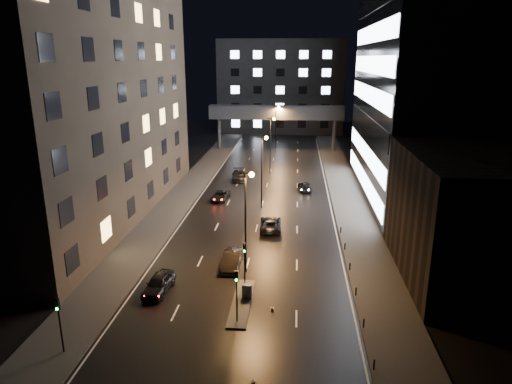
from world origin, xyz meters
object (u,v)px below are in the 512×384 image
(car_toward_b, at_px, (305,186))
(car_away_a, at_px, (159,283))
(car_away_c, at_px, (220,196))
(car_away_b, at_px, (232,259))
(car_toward_a, at_px, (271,224))
(car_away_d, at_px, (238,175))
(utility_cabinet, at_px, (247,291))

(car_toward_b, bearing_deg, car_away_a, 60.69)
(car_away_c, relative_size, car_toward_b, 1.02)
(car_away_a, bearing_deg, car_away_b, 49.18)
(car_away_b, distance_m, car_toward_a, 11.19)
(car_away_c, height_order, car_away_d, car_away_d)
(car_away_d, height_order, car_toward_a, car_away_d)
(car_away_b, bearing_deg, utility_cabinet, -69.29)
(car_away_a, distance_m, car_away_d, 39.56)
(car_away_d, bearing_deg, car_away_a, -98.73)
(car_away_c, xyz_separation_m, car_away_d, (1.21, 11.79, 0.14))
(car_away_c, xyz_separation_m, car_toward_b, (12.51, 6.22, 0.02))
(car_away_a, bearing_deg, car_away_d, 92.18)
(car_toward_b, relative_size, utility_cabinet, 3.59)
(car_toward_a, xyz_separation_m, car_toward_b, (4.39, 17.61, -0.09))
(car_away_a, bearing_deg, car_away_c, 93.31)
(car_away_c, relative_size, utility_cabinet, 3.66)
(car_away_c, bearing_deg, car_away_a, -86.61)
(car_away_a, relative_size, car_away_d, 0.86)
(car_toward_a, bearing_deg, utility_cabinet, 83.98)
(utility_cabinet, bearing_deg, car_toward_a, 93.18)
(car_away_a, relative_size, utility_cabinet, 3.68)
(utility_cabinet, bearing_deg, car_away_c, 110.70)
(car_toward_a, bearing_deg, car_away_c, -56.96)
(car_away_b, bearing_deg, car_toward_a, 74.53)
(car_away_b, height_order, car_toward_b, car_away_b)
(car_away_b, xyz_separation_m, car_away_d, (-3.65, 33.89, -0.03))
(car_away_a, distance_m, car_toward_b, 36.53)
(car_away_c, distance_m, car_away_d, 11.85)
(car_away_a, distance_m, car_toward_a, 18.70)
(car_away_d, bearing_deg, car_toward_a, -78.94)
(car_toward_a, relative_size, utility_cabinet, 4.28)
(car_toward_b, distance_m, utility_cabinet, 35.05)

